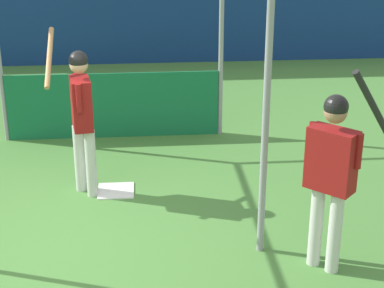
# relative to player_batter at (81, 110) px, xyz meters

# --- Properties ---
(ground_plane) EXTENTS (60.00, 60.00, 0.00)m
(ground_plane) POSITION_rel_player_batter_xyz_m (-0.29, -1.36, -1.07)
(ground_plane) COLOR #477F38
(outfield_wall) EXTENTS (24.00, 0.12, 1.52)m
(outfield_wall) POSITION_rel_player_batter_xyz_m (-0.29, 6.17, -0.32)
(outfield_wall) COLOR navy
(outfield_wall) RESTS_ON ground
(batting_cage) EXTENTS (3.24, 3.45, 2.72)m
(batting_cage) POSITION_rel_player_batter_xyz_m (0.30, 1.14, 0.13)
(batting_cage) COLOR gray
(batting_cage) RESTS_ON ground
(home_plate) EXTENTS (0.44, 0.44, 0.02)m
(home_plate) POSITION_rel_player_batter_xyz_m (0.36, -0.01, -1.07)
(home_plate) COLOR white
(home_plate) RESTS_ON ground
(player_batter) EXTENTS (0.53, 0.84, 1.94)m
(player_batter) POSITION_rel_player_batter_xyz_m (0.00, 0.00, 0.00)
(player_batter) COLOR silver
(player_batter) RESTS_ON ground
(player_waiting) EXTENTS (0.78, 0.64, 2.11)m
(player_waiting) POSITION_rel_player_batter_xyz_m (2.45, -1.88, 0.01)
(player_waiting) COLOR silver
(player_waiting) RESTS_ON ground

